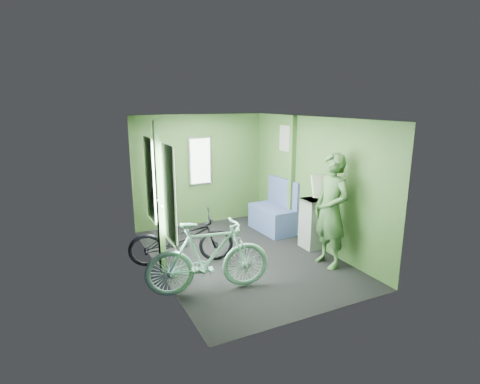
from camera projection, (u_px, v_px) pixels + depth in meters
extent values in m
plane|color=black|center=(243.00, 256.00, 6.33)|extent=(4.00, 4.00, 0.00)
cube|color=silver|center=(243.00, 118.00, 5.78)|extent=(2.80, 4.00, 0.02)
cube|color=#345327|center=(200.00, 170.00, 7.80)|extent=(2.80, 0.02, 2.30)
cube|color=#345327|center=(320.00, 226.00, 4.31)|extent=(2.80, 0.02, 2.30)
cube|color=#345327|center=(157.00, 200.00, 5.45)|extent=(0.02, 4.00, 2.30)
cube|color=#345327|center=(313.00, 182.00, 6.66)|extent=(0.02, 4.00, 2.30)
cube|color=#345327|center=(160.00, 200.00, 5.47)|extent=(0.08, 0.12, 2.30)
cube|color=silver|center=(170.00, 195.00, 4.95)|extent=(0.02, 0.56, 1.34)
cube|color=silver|center=(151.00, 180.00, 5.91)|extent=(0.02, 0.56, 1.34)
cube|color=white|center=(169.00, 155.00, 4.83)|extent=(0.00, 0.12, 0.12)
cube|color=white|center=(149.00, 146.00, 5.79)|extent=(0.00, 0.12, 0.12)
cylinder|color=silver|center=(165.00, 203.00, 5.51)|extent=(0.03, 0.40, 0.03)
cube|color=#345327|center=(292.00, 177.00, 7.16)|extent=(0.10, 0.10, 2.30)
cube|color=white|center=(285.00, 138.00, 7.27)|extent=(0.02, 0.40, 0.50)
cube|color=silver|center=(200.00, 161.00, 7.71)|extent=(0.50, 0.02, 1.00)
imported|color=black|center=(183.00, 264.00, 6.03)|extent=(1.78, 1.06, 0.94)
imported|color=#89C7C0|center=(209.00, 291.00, 5.16)|extent=(1.77, 0.83, 1.05)
imported|color=#385C32|center=(331.00, 211.00, 5.79)|extent=(0.45, 0.67, 1.80)
cube|color=silver|center=(320.00, 186.00, 5.97)|extent=(0.30, 0.11, 0.35)
cube|color=gray|center=(311.00, 224.00, 6.61)|extent=(0.26, 0.37, 0.89)
cube|color=navy|center=(272.00, 219.00, 7.53)|extent=(0.60, 1.02, 0.50)
cube|color=navy|center=(283.00, 192.00, 7.51)|extent=(0.11, 1.00, 0.55)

